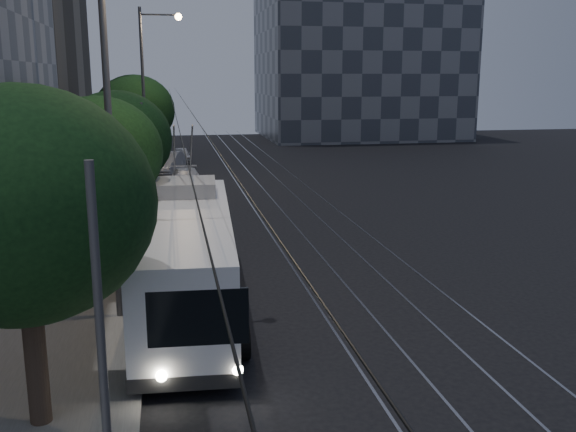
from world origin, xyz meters
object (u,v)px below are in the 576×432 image
(pickup_silver, at_px, (172,208))
(car_white_c, at_px, (168,163))
(car_white_a, at_px, (176,186))
(car_white_b, at_px, (187,180))
(trolleybus, at_px, (189,257))
(streetlamp_near, at_px, (123,90))
(streetlamp_far, at_px, (150,82))
(car_white_d, at_px, (181,155))

(pickup_silver, distance_m, car_white_c, 16.87)
(car_white_a, xyz_separation_m, car_white_b, (0.69, 1.86, 0.03))
(trolleybus, bearing_deg, car_white_b, 91.72)
(trolleybus, relative_size, streetlamp_near, 1.08)
(trolleybus, height_order, streetlamp_far, streetlamp_far)
(car_white_b, height_order, car_white_c, car_white_c)
(pickup_silver, relative_size, car_white_b, 1.09)
(car_white_a, distance_m, car_white_b, 1.98)
(trolleybus, relative_size, pickup_silver, 2.32)
(pickup_silver, height_order, car_white_a, pickup_silver)
(car_white_a, bearing_deg, trolleybus, -70.56)
(car_white_a, bearing_deg, streetlamp_far, 126.01)
(streetlamp_far, bearing_deg, car_white_b, -52.14)
(trolleybus, bearing_deg, car_white_c, 94.46)
(car_white_d, bearing_deg, pickup_silver, -95.37)
(car_white_b, height_order, streetlamp_near, streetlamp_near)
(trolleybus, distance_m, streetlamp_far, 24.19)
(car_white_c, bearing_deg, streetlamp_far, -83.93)
(car_white_c, distance_m, car_white_d, 6.11)
(streetlamp_near, bearing_deg, streetlamp_far, 89.60)
(pickup_silver, bearing_deg, car_white_c, 79.82)
(streetlamp_near, bearing_deg, pickup_silver, 84.44)
(car_white_b, bearing_deg, pickup_silver, -98.98)
(car_white_a, relative_size, streetlamp_far, 0.35)
(trolleybus, distance_m, car_white_d, 35.11)
(trolleybus, bearing_deg, streetlamp_near, -157.06)
(streetlamp_far, bearing_deg, trolleybus, -86.35)
(car_white_c, bearing_deg, trolleybus, -73.44)
(pickup_silver, xyz_separation_m, streetlamp_near, (-1.25, -12.82, 6.03))
(pickup_silver, distance_m, streetlamp_near, 14.23)
(car_white_b, xyz_separation_m, streetlamp_near, (-2.24, -21.54, 6.06))
(streetlamp_far, bearing_deg, car_white_a, -73.05)
(trolleybus, height_order, streetlamp_near, streetlamp_near)
(car_white_d, relative_size, streetlamp_near, 0.32)
(car_white_b, relative_size, streetlamp_near, 0.43)
(trolleybus, bearing_deg, car_white_a, 93.65)
(car_white_c, distance_m, streetlamp_near, 30.30)
(car_white_d, bearing_deg, streetlamp_near, -96.50)
(car_white_a, bearing_deg, car_white_b, 88.63)
(trolleybus, relative_size, car_white_b, 2.52)
(trolleybus, xyz_separation_m, streetlamp_far, (-1.50, 23.61, 5.08))
(trolleybus, distance_m, pickup_silver, 12.27)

